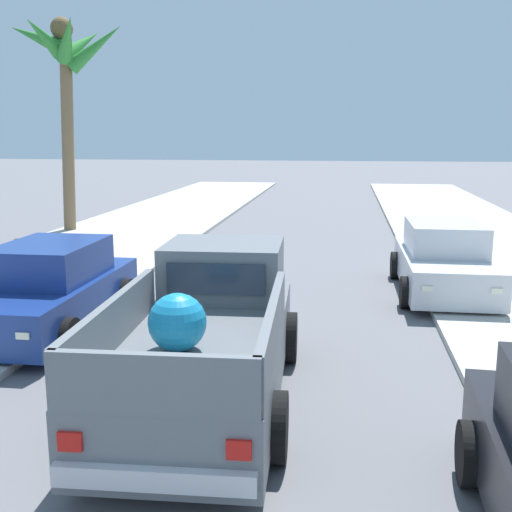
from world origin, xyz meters
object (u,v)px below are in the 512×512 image
object	(u,v)px
car_right_near	(444,261)
car_left_mid	(50,290)
palm_tree_left_mid	(66,61)
pickup_truck	(208,337)

from	to	relation	value
car_right_near	car_left_mid	world-z (taller)	same
car_left_mid	palm_tree_left_mid	world-z (taller)	palm_tree_left_mid
pickup_truck	car_right_near	world-z (taller)	pickup_truck
car_right_near	car_left_mid	xyz separation A→B (m)	(-7.21, -3.60, 0.00)
pickup_truck	palm_tree_left_mid	world-z (taller)	palm_tree_left_mid
pickup_truck	palm_tree_left_mid	size ratio (longest dim) A/B	0.73
pickup_truck	palm_tree_left_mid	xyz separation A→B (m)	(-7.68, 12.99, 5.00)
pickup_truck	car_right_near	xyz separation A→B (m)	(3.86, 5.93, -0.07)
pickup_truck	car_left_mid	size ratio (longest dim) A/B	1.24
car_left_mid	palm_tree_left_mid	xyz separation A→B (m)	(-4.33, 10.65, 5.07)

